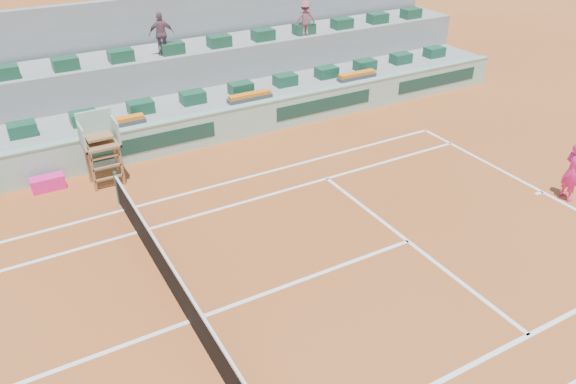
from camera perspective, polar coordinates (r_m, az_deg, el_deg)
name	(u,v)px	position (r m, az deg, el deg)	size (l,w,h in m)	color
ground	(189,322)	(13.31, -9.98, -12.84)	(90.00, 90.00, 0.00)	#A34C1F
seating_tier_lower	(83,130)	(21.97, -20.13, 5.92)	(36.00, 4.00, 1.20)	gray
seating_tier_upper	(70,98)	(23.20, -21.24, 8.86)	(36.00, 2.40, 2.60)	gray
stadium_back_wall	(58,64)	(24.44, -22.36, 11.94)	(36.00, 0.40, 4.40)	gray
player_bag	(48,183)	(19.45, -23.20, 0.84)	(1.02, 0.45, 0.45)	#FB2086
spectator_mid	(161,34)	(22.73, -12.73, 15.39)	(0.96, 0.40, 1.63)	#714B56
spectator_right	(305,18)	(25.06, 1.74, 17.22)	(0.93, 0.54, 1.44)	#944A57
court_lines	(189,321)	(13.31, -9.99, -12.82)	(23.89, 11.09, 0.01)	white
tennis_net	(187,304)	(12.96, -10.19, -11.13)	(0.10, 11.97, 1.10)	black
advertising_hoarding	(98,152)	(19.96, -18.79, 3.83)	(36.00, 0.34, 1.26)	#9AC2AF
umpire_chair	(99,139)	(18.68, -18.62, 5.13)	(1.10, 0.90, 2.40)	brown
seat_row_lower	(84,118)	(20.84, -20.01, 7.11)	(32.90, 0.60, 0.44)	#184830
seat_row_upper	(65,64)	(22.17, -21.68, 12.03)	(32.90, 0.60, 0.44)	#184830
flower_planters	(43,137)	(19.99, -23.66, 5.11)	(26.80, 0.36, 0.28)	#464646
tennis_player	(573,171)	(19.12, 26.96, 1.91)	(0.61, 0.95, 2.28)	#FB2086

